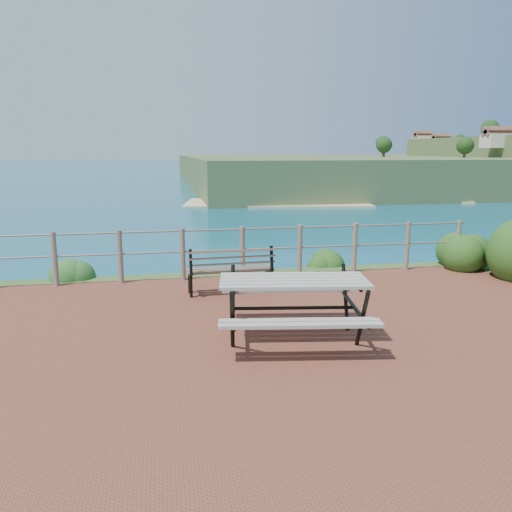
{
  "coord_description": "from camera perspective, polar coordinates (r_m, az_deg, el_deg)",
  "views": [
    {
      "loc": [
        -1.5,
        -6.01,
        2.44
      ],
      "look_at": [
        -0.01,
        1.87,
        0.75
      ],
      "focal_mm": 35.0,
      "sensor_mm": 36.0,
      "label": 1
    }
  ],
  "objects": [
    {
      "name": "park_bench",
      "position": [
        8.6,
        -3.0,
        -0.76
      ],
      "size": [
        1.5,
        0.42,
        0.84
      ],
      "rotation": [
        0.0,
        0.0,
        0.03
      ],
      "color": "brown",
      "rests_on": "ground"
    },
    {
      "name": "safety_railing",
      "position": [
        9.66,
        -1.56,
        0.76
      ],
      "size": [
        9.4,
        0.1,
        1.0
      ],
      "color": "#6B5B4C",
      "rests_on": "ground"
    },
    {
      "name": "shrub_right_edge",
      "position": [
        11.66,
        22.96,
        -1.13
      ],
      "size": [
        0.95,
        0.95,
        1.35
      ],
      "primitive_type": "ellipsoid",
      "color": "#1E4414",
      "rests_on": "ground"
    },
    {
      "name": "ground",
      "position": [
        6.66,
        3.14,
        -9.62
      ],
      "size": [
        10.0,
        7.0,
        0.12
      ],
      "primitive_type": "cube",
      "color": "brown",
      "rests_on": "ground"
    },
    {
      "name": "ocean",
      "position": [
        206.03,
        -10.51,
        11.06
      ],
      "size": [
        1200.0,
        1200.0,
        0.0
      ],
      "primitive_type": "plane",
      "color": "#136D77",
      "rests_on": "ground"
    },
    {
      "name": "shrub_lip_west",
      "position": [
        10.55,
        -19.31,
        -2.15
      ],
      "size": [
        0.79,
        0.79,
        0.54
      ],
      "primitive_type": "ellipsoid",
      "color": "#23531F",
      "rests_on": "ground"
    },
    {
      "name": "picnic_table",
      "position": [
        6.54,
        4.28,
        -5.27
      ],
      "size": [
        2.0,
        1.64,
        0.8
      ],
      "rotation": [
        0.0,
        0.0,
        -0.15
      ],
      "color": "gray",
      "rests_on": "ground"
    },
    {
      "name": "shrub_lip_east",
      "position": [
        11.16,
        7.8,
        -0.82
      ],
      "size": [
        0.77,
        0.77,
        0.5
      ],
      "primitive_type": "ellipsoid",
      "color": "#1E4414",
      "rests_on": "ground"
    }
  ]
}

